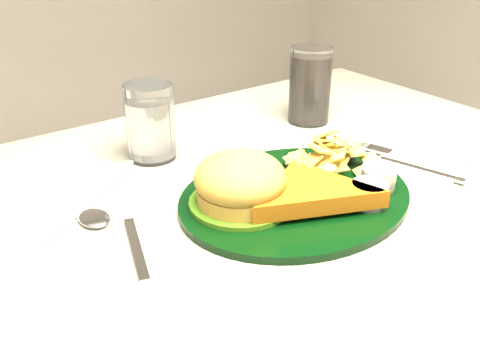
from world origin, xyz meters
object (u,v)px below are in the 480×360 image
at_px(water_glass, 150,122).
at_px(cola_glass, 310,85).
at_px(fork_napkin, 415,167).
at_px(dinner_plate, 297,175).

distance_m(water_glass, cola_glass, 0.30).
bearing_deg(fork_napkin, water_glass, 120.91).
xyz_separation_m(dinner_plate, water_glass, (-0.09, 0.23, 0.02)).
distance_m(dinner_plate, cola_glass, 0.29).
xyz_separation_m(water_glass, cola_glass, (0.30, -0.03, 0.01)).
height_order(dinner_plate, water_glass, water_glass).
distance_m(water_glass, fork_napkin, 0.39).
height_order(water_glass, fork_napkin, water_glass).
bearing_deg(water_glass, dinner_plate, -69.15).
height_order(cola_glass, fork_napkin, cola_glass).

